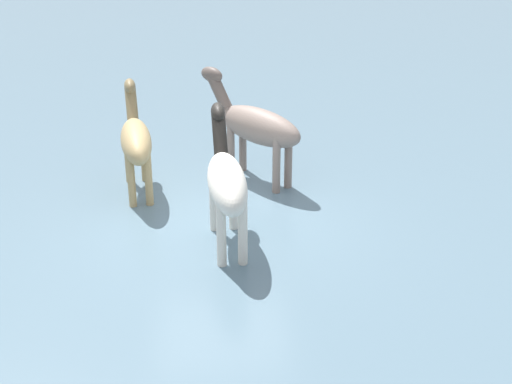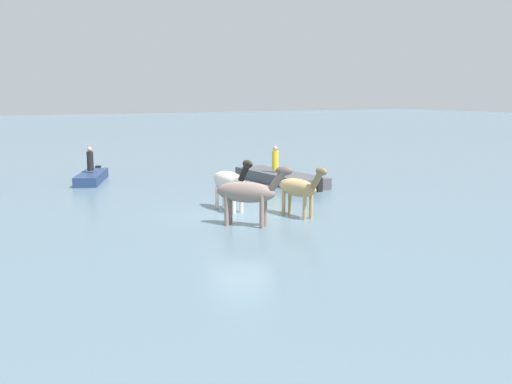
# 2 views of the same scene
# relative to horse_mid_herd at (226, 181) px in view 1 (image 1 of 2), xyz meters

# --- Properties ---
(ground_plane) EXTENTS (214.52, 214.52, 0.00)m
(ground_plane) POSITION_rel_horse_mid_herd_xyz_m (-0.89, -0.12, -1.12)
(ground_plane) COLOR slate
(horse_mid_herd) EXTENTS (2.63, 0.78, 2.04)m
(horse_mid_herd) POSITION_rel_horse_mid_herd_xyz_m (0.00, 0.00, 0.00)
(horse_mid_herd) COLOR silver
(horse_mid_herd) RESTS_ON ground_plane
(horse_pinto_flank) EXTENTS (2.23, 2.08, 2.06)m
(horse_pinto_flank) POSITION_rel_horse_mid_herd_xyz_m (-2.63, 0.63, 0.01)
(horse_pinto_flank) COLOR gray
(horse_pinto_flank) RESTS_ON ground_plane
(horse_dark_mare) EXTENTS (2.46, 0.84, 1.90)m
(horse_dark_mare) POSITION_rel_horse_mid_herd_xyz_m (-2.21, -1.64, -0.08)
(horse_dark_mare) COLOR tan
(horse_dark_mare) RESTS_ON ground_plane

